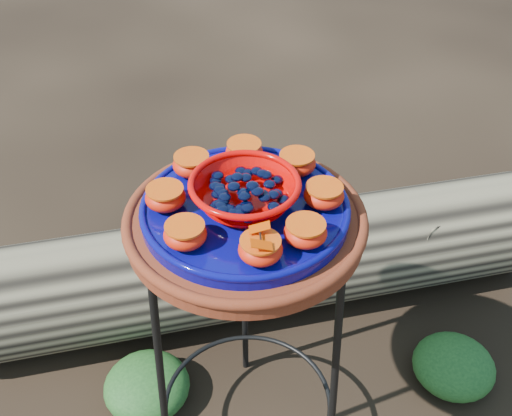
{
  "coord_description": "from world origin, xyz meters",
  "views": [
    {
      "loc": [
        -0.02,
        -0.9,
        1.49
      ],
      "look_at": [
        0.02,
        0.0,
        0.75
      ],
      "focal_mm": 45.0,
      "sensor_mm": 36.0,
      "label": 1
    }
  ],
  "objects_px": {
    "plant_stand": "(247,349)",
    "cobalt_plate": "(245,211)",
    "red_bowl": "(245,194)",
    "terracotta_saucer": "(245,223)",
    "driftwood_log": "(257,262)"
  },
  "relations": [
    {
      "from": "plant_stand",
      "to": "terracotta_saucer",
      "type": "distance_m",
      "value": 0.37
    },
    {
      "from": "cobalt_plate",
      "to": "driftwood_log",
      "type": "bearing_deg",
      "value": 84.82
    },
    {
      "from": "terracotta_saucer",
      "to": "cobalt_plate",
      "type": "height_order",
      "value": "cobalt_plate"
    },
    {
      "from": "driftwood_log",
      "to": "terracotta_saucer",
      "type": "bearing_deg",
      "value": -95.18
    },
    {
      "from": "red_bowl",
      "to": "driftwood_log",
      "type": "bearing_deg",
      "value": 84.82
    },
    {
      "from": "terracotta_saucer",
      "to": "red_bowl",
      "type": "xyz_separation_m",
      "value": [
        0.0,
        0.0,
        0.07
      ]
    },
    {
      "from": "plant_stand",
      "to": "cobalt_plate",
      "type": "bearing_deg",
      "value": 0.0
    },
    {
      "from": "plant_stand",
      "to": "terracotta_saucer",
      "type": "bearing_deg",
      "value": 0.0
    },
    {
      "from": "terracotta_saucer",
      "to": "cobalt_plate",
      "type": "xyz_separation_m",
      "value": [
        0.0,
        0.0,
        0.03
      ]
    },
    {
      "from": "red_bowl",
      "to": "plant_stand",
      "type": "bearing_deg",
      "value": 0.0
    },
    {
      "from": "plant_stand",
      "to": "driftwood_log",
      "type": "xyz_separation_m",
      "value": [
        0.04,
        0.47,
        -0.19
      ]
    },
    {
      "from": "cobalt_plate",
      "to": "driftwood_log",
      "type": "height_order",
      "value": "cobalt_plate"
    },
    {
      "from": "plant_stand",
      "to": "driftwood_log",
      "type": "bearing_deg",
      "value": 84.82
    },
    {
      "from": "cobalt_plate",
      "to": "red_bowl",
      "type": "xyz_separation_m",
      "value": [
        0.0,
        0.0,
        0.04
      ]
    },
    {
      "from": "cobalt_plate",
      "to": "terracotta_saucer",
      "type": "bearing_deg",
      "value": 0.0
    }
  ]
}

